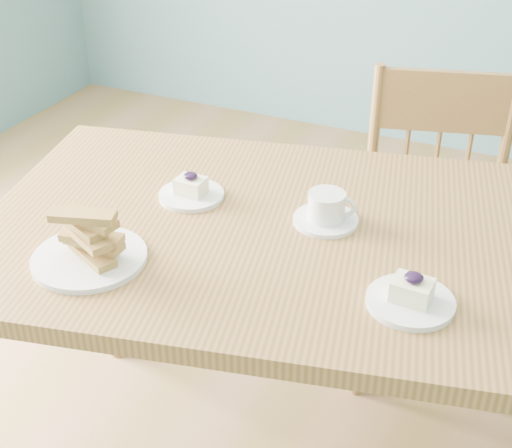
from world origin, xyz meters
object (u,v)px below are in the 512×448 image
cheesecake_plate_near (411,297)px  coffee_cup (327,210)px  dining_chair (431,231)px  dining_table (313,261)px  biscotti_plate (87,244)px  cheesecake_plate_far (191,191)px

cheesecake_plate_near → coffee_cup: 0.34m
dining_chair → cheesecake_plate_near: 0.90m
dining_table → dining_chair: 0.71m
dining_table → dining_chair: size_ratio=1.73×
biscotti_plate → cheesecake_plate_far: bearing=79.0°
dining_chair → cheesecake_plate_near: (0.10, -0.83, 0.35)m
cheesecake_plate_near → biscotti_plate: (-0.66, -0.14, 0.03)m
dining_chair → cheesecake_plate_near: dining_chair is taller
dining_chair → biscotti_plate: bearing=-135.8°
dining_chair → cheesecake_plate_far: 0.87m
cheesecake_plate_near → biscotti_plate: biscotti_plate is taller
dining_chair → cheesecake_plate_near: bearing=-98.6°
dining_chair → cheesecake_plate_far: (-0.50, -0.63, 0.35)m
dining_table → dining_chair: (0.17, 0.65, -0.25)m
dining_table → cheesecake_plate_far: bearing=164.0°
dining_chair → biscotti_plate: (-0.56, -0.96, 0.37)m
dining_chair → coffee_cup: (-0.15, -0.60, 0.36)m
dining_table → cheesecake_plate_near: (0.27, -0.18, 0.10)m
coffee_cup → cheesecake_plate_near: bearing=-56.9°
dining_chair → cheesecake_plate_far: size_ratio=6.13×
dining_table → coffee_cup: 0.13m
biscotti_plate → dining_table: bearing=38.2°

